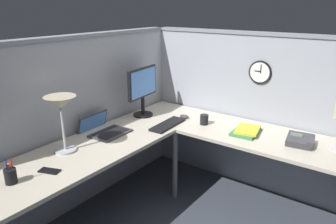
{
  "coord_description": "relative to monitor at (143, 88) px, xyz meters",
  "views": [
    {
      "loc": [
        -2.14,
        -1.43,
        1.83
      ],
      "look_at": [
        0.08,
        0.18,
        0.91
      ],
      "focal_mm": 34.63,
      "sensor_mm": 36.0,
      "label": 1
    }
  ],
  "objects": [
    {
      "name": "desk_lamp_dome",
      "position": [
        -1.01,
        -0.06,
        0.07
      ],
      "size": [
        0.24,
        0.24,
        0.44
      ],
      "color": "#B7BABF",
      "rests_on": "desk"
    },
    {
      "name": "cubicle_wall_back",
      "position": [
        -0.63,
        0.23,
        -0.23
      ],
      "size": [
        2.57,
        0.12,
        1.58
      ],
      "color": "#999EA8",
      "rests_on": "ground"
    },
    {
      "name": "pen_cup",
      "position": [
        -1.52,
        -0.18,
        -0.24
      ],
      "size": [
        0.08,
        0.08,
        0.18
      ],
      "color": "black",
      "rests_on": "desk"
    },
    {
      "name": "cell_phone",
      "position": [
        -1.29,
        -0.24,
        -0.29
      ],
      "size": [
        0.11,
        0.16,
        0.01
      ],
      "primitive_type": "cube",
      "rotation": [
        0.0,
        0.0,
        0.36
      ],
      "color": "black",
      "rests_on": "desk"
    },
    {
      "name": "laptop",
      "position": [
        -0.56,
        0.0,
        -0.27
      ],
      "size": [
        0.35,
        0.39,
        0.22
      ],
      "color": "#38383D",
      "rests_on": "desk"
    },
    {
      "name": "computer_mouse",
      "position": [
        0.18,
        -0.39,
        -0.28
      ],
      "size": [
        0.06,
        0.1,
        0.03
      ],
      "primitive_type": "ellipsoid",
      "color": "#38383D",
      "rests_on": "desk"
    },
    {
      "name": "keyboard",
      "position": [
        -0.09,
        -0.38,
        -0.28
      ],
      "size": [
        0.44,
        0.16,
        0.02
      ],
      "primitive_type": "cube",
      "rotation": [
        0.0,
        0.0,
        0.06
      ],
      "color": "black",
      "rests_on": "desk"
    },
    {
      "name": "ground_plane",
      "position": [
        -0.27,
        -0.64,
        -1.02
      ],
      "size": [
        6.8,
        6.8,
        0.0
      ],
      "primitive_type": "plane",
      "color": "#383D47"
    },
    {
      "name": "coffee_mug",
      "position": [
        0.15,
        -0.64,
        -0.25
      ],
      "size": [
        0.08,
        0.08,
        0.1
      ],
      "primitive_type": "cylinder",
      "color": "black",
      "rests_on": "desk"
    },
    {
      "name": "office_phone",
      "position": [
        0.19,
        -1.52,
        -0.26
      ],
      "size": [
        0.21,
        0.23,
        0.11
      ],
      "color": "#38383D",
      "rests_on": "desk"
    },
    {
      "name": "monitor",
      "position": [
        0.0,
        0.0,
        0.0
      ],
      "size": [
        0.46,
        0.2,
        0.5
      ],
      "color": "black",
      "rests_on": "desk"
    },
    {
      "name": "wall_clock",
      "position": [
        0.55,
        -1.0,
        0.19
      ],
      "size": [
        0.04,
        0.22,
        0.22
      ],
      "color": "black"
    },
    {
      "name": "desk",
      "position": [
        -0.41,
        -0.69,
        -0.39
      ],
      "size": [
        2.35,
        2.15,
        0.73
      ],
      "color": "beige",
      "rests_on": "ground"
    },
    {
      "name": "cubicle_wall_right",
      "position": [
        0.6,
        -0.9,
        -0.23
      ],
      "size": [
        0.12,
        2.37,
        1.58
      ],
      "color": "#999EA8",
      "rests_on": "ground"
    },
    {
      "name": "book_stack",
      "position": [
        0.17,
        -1.06,
        -0.27
      ],
      "size": [
        0.31,
        0.24,
        0.04
      ],
      "color": "#3F7F4C",
      "rests_on": "desk"
    }
  ]
}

